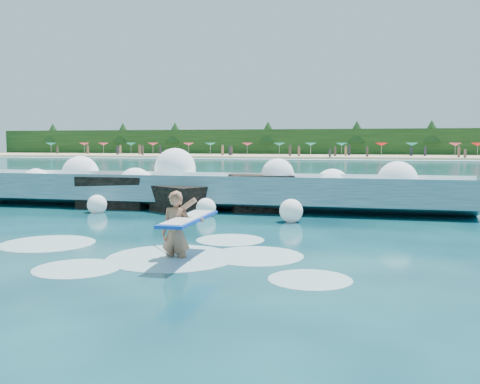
{
  "coord_description": "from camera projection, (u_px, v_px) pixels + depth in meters",
  "views": [
    {
      "loc": [
        4.99,
        -12.21,
        2.56
      ],
      "look_at": [
        1.5,
        2.0,
        1.2
      ],
      "focal_mm": 40.0,
      "sensor_mm": 36.0,
      "label": 1
    }
  ],
  "objects": [
    {
      "name": "ground",
      "position": [
        162.0,
        246.0,
        13.23
      ],
      "size": [
        200.0,
        200.0,
        0.0
      ],
      "primitive_type": "plane",
      "color": "#072739",
      "rests_on": "ground"
    },
    {
      "name": "beach",
      "position": [
        340.0,
        157.0,
        88.63
      ],
      "size": [
        140.0,
        20.0,
        0.4
      ],
      "primitive_type": "cube",
      "color": "tan",
      "rests_on": "ground"
    },
    {
      "name": "wet_band",
      "position": [
        336.0,
        160.0,
        78.01
      ],
      "size": [
        140.0,
        5.0,
        0.08
      ],
      "primitive_type": "cube",
      "color": "silver",
      "rests_on": "ground"
    },
    {
      "name": "treeline",
      "position": [
        343.0,
        143.0,
        98.09
      ],
      "size": [
        140.0,
        4.0,
        5.0
      ],
      "primitive_type": "cube",
      "color": "black",
      "rests_on": "ground"
    },
    {
      "name": "breaking_wave",
      "position": [
        203.0,
        192.0,
        21.06
      ],
      "size": [
        20.04,
        3.05,
        1.73
      ],
      "color": "#346C83",
      "rests_on": "ground"
    },
    {
      "name": "rock_cluster",
      "position": [
        180.0,
        196.0,
        20.71
      ],
      "size": [
        8.45,
        3.67,
        1.57
      ],
      "color": "black",
      "rests_on": "ground"
    },
    {
      "name": "surfer_with_board",
      "position": [
        179.0,
        230.0,
        11.55
      ],
      "size": [
        0.92,
        2.96,
        1.83
      ],
      "color": "#9D6549",
      "rests_on": "ground"
    },
    {
      "name": "wave_spray",
      "position": [
        201.0,
        179.0,
        21.01
      ],
      "size": [
        15.78,
        4.86,
        2.41
      ],
      "color": "white",
      "rests_on": "ground"
    },
    {
      "name": "surf_foam",
      "position": [
        162.0,
        254.0,
        12.27
      ],
      "size": [
        8.9,
        5.65,
        0.15
      ],
      "color": "silver",
      "rests_on": "ground"
    },
    {
      "name": "beach_umbrellas",
      "position": [
        341.0,
        144.0,
        89.97
      ],
      "size": [
        111.66,
        6.7,
        0.5
      ],
      "color": "teal",
      "rests_on": "ground"
    },
    {
      "name": "beachgoers",
      "position": [
        358.0,
        152.0,
        84.59
      ],
      "size": [
        105.61,
        13.57,
        1.93
      ],
      "color": "#3F332D",
      "rests_on": "ground"
    }
  ]
}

